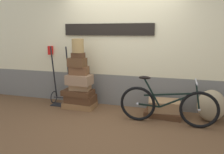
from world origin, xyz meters
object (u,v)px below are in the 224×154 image
at_px(suitcase_9, 164,105).
at_px(suitcase_7, 78,55).
at_px(wicker_basket, 78,46).
at_px(burlap_sack, 211,106).
at_px(bicycle, 167,105).
at_px(suitcase_2, 78,92).
at_px(suitcase_8, 163,113).
at_px(luggage_trolley, 61,91).
at_px(suitcase_4, 79,80).
at_px(suitcase_5, 79,71).
at_px(suitcase_3, 80,87).
at_px(suitcase_1, 81,99).
at_px(suitcase_0, 80,104).
at_px(suitcase_6, 77,62).

bearing_deg(suitcase_9, suitcase_7, 175.14).
distance_m(wicker_basket, burlap_sack, 2.88).
relative_size(suitcase_7, bicycle, 0.15).
xyz_separation_m(suitcase_2, suitcase_9, (1.85, 0.02, -0.13)).
xyz_separation_m(suitcase_8, luggage_trolley, (-2.32, 0.09, 0.25)).
bearing_deg(suitcase_4, burlap_sack, 3.90).
xyz_separation_m(suitcase_7, burlap_sack, (2.66, 0.03, -0.87)).
xyz_separation_m(suitcase_5, suitcase_8, (1.81, 0.01, -0.78)).
relative_size(suitcase_3, suitcase_8, 0.61).
bearing_deg(suitcase_5, bicycle, -14.29).
bearing_deg(suitcase_4, suitcase_9, 4.36).
relative_size(suitcase_2, bicycle, 0.37).
bearing_deg(suitcase_1, wicker_basket, -157.30).
xyz_separation_m(suitcase_8, suitcase_9, (0.01, -0.01, 0.16)).
distance_m(suitcase_0, suitcase_1, 0.15).
height_order(suitcase_1, bicycle, bicycle).
xyz_separation_m(suitcase_1, suitcase_9, (1.80, 0.01, 0.01)).
relative_size(suitcase_0, suitcase_6, 1.90).
height_order(suitcase_8, burlap_sack, burlap_sack).
relative_size(suitcase_7, suitcase_8, 0.37).
xyz_separation_m(suitcase_4, luggage_trolley, (-0.53, 0.14, -0.34)).
bearing_deg(suitcase_9, suitcase_4, 175.11).
distance_m(suitcase_3, suitcase_9, 1.82).
xyz_separation_m(suitcase_1, burlap_sack, (2.65, 0.00, 0.09)).
bearing_deg(suitcase_1, luggage_trolley, 171.83).
bearing_deg(suitcase_0, suitcase_6, -105.83).
relative_size(burlap_sack, bicycle, 0.35).
relative_size(suitcase_1, suitcase_6, 1.74).
relative_size(suitcase_1, bicycle, 0.37).
distance_m(suitcase_0, wicker_basket, 1.31).
height_order(suitcase_2, suitcase_6, suitcase_6).
bearing_deg(suitcase_5, burlap_sack, -3.13).
relative_size(suitcase_9, burlap_sack, 1.01).
bearing_deg(suitcase_2, suitcase_7, -21.10).
bearing_deg(wicker_basket, burlap_sack, 0.26).
distance_m(suitcase_2, luggage_trolley, 0.49).
height_order(wicker_basket, bicycle, wicker_basket).
bearing_deg(bicycle, suitcase_6, 169.97).
distance_m(suitcase_0, luggage_trolley, 0.56).
distance_m(suitcase_0, suitcase_7, 1.11).
bearing_deg(suitcase_2, suitcase_8, 4.20).
bearing_deg(suitcase_3, wicker_basket, -125.57).
bearing_deg(suitcase_8, suitcase_1, -174.77).
relative_size(suitcase_4, burlap_sack, 0.87).
height_order(wicker_basket, luggage_trolley, wicker_basket).
bearing_deg(suitcase_3, suitcase_2, -148.98).
distance_m(suitcase_3, burlap_sack, 2.66).
height_order(suitcase_0, wicker_basket, wicker_basket).
xyz_separation_m(suitcase_6, suitcase_8, (1.83, 0.05, -0.96)).
bearing_deg(suitcase_9, suitcase_1, 174.18).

